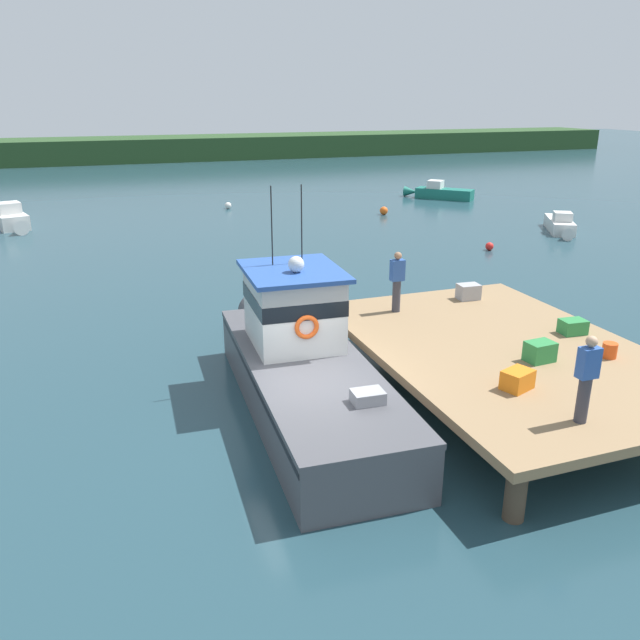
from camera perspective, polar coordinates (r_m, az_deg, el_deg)
ground_plane at (r=13.81m, az=-0.97°, el=-9.54°), size 200.00×200.00×0.00m
dock at (r=15.41m, az=16.17°, el=-2.74°), size 6.00×9.00×1.20m
main_fishing_boat at (r=14.47m, az=-1.69°, el=-3.68°), size 2.95×9.88×4.80m
crate_stack_mid_dock at (r=16.68m, az=21.65°, el=-0.56°), size 0.63×0.49×0.35m
crate_single_by_cleat at (r=13.21m, az=17.22°, el=-5.11°), size 0.72×0.62×0.39m
crate_single_far at (r=18.63m, az=13.12°, el=2.48°), size 0.63×0.48×0.43m
crate_stack_near_edge at (r=14.70m, az=19.04°, el=-2.68°), size 0.63×0.48×0.44m
bait_bucket at (r=15.48m, az=24.44°, el=-2.48°), size 0.32×0.32×0.34m
deckhand_by_the_boat at (r=17.03m, az=6.89°, el=3.52°), size 0.36×0.22×1.63m
deckhand_further_back at (r=12.05m, az=22.69°, el=-4.76°), size 0.36×0.22×1.63m
moored_boat_far_left at (r=35.52m, az=20.68°, el=7.96°), size 2.86×4.09×1.08m
moored_boat_outer_mooring at (r=45.13m, az=10.63°, el=11.13°), size 3.98×4.10×1.21m
moored_boat_far_right at (r=38.41m, az=-26.01°, el=8.18°), size 2.52×5.41×1.36m
mooring_buoy_outer at (r=30.26m, az=14.90°, el=6.38°), size 0.37×0.37×0.37m
mooring_buoy_spare_mooring at (r=40.74m, az=-8.21°, el=10.09°), size 0.40×0.40×0.40m
mooring_buoy_channel_marker at (r=38.44m, az=5.72°, el=9.69°), size 0.48×0.48×0.48m
far_shoreline at (r=73.75m, az=-17.26°, el=14.34°), size 120.00×8.00×2.40m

